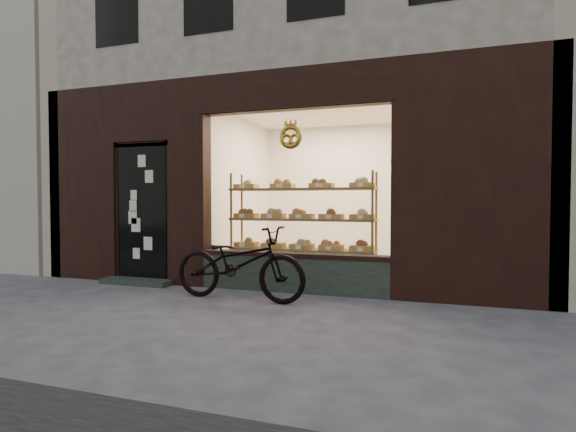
% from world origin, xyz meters
% --- Properties ---
extents(ground, '(90.00, 90.00, 0.00)m').
position_xyz_m(ground, '(0.00, 0.00, 0.00)').
color(ground, '#414048').
extents(display_shelf, '(2.20, 0.45, 1.70)m').
position_xyz_m(display_shelf, '(0.45, 2.55, 0.86)').
color(display_shelf, brown).
rests_on(display_shelf, ground).
extents(bicycle, '(1.86, 0.73, 0.96)m').
position_xyz_m(bicycle, '(-0.04, 1.39, 0.48)').
color(bicycle, black).
rests_on(bicycle, ground).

